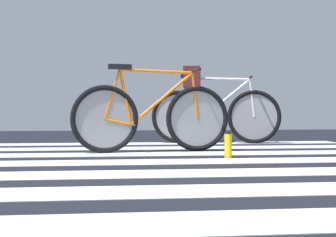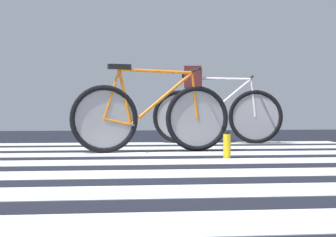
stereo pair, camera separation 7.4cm
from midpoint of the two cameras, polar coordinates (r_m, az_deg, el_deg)
ground at (r=3.68m, az=-1.44°, el=-6.30°), size 18.00×14.00×0.02m
crosswalk_markings at (r=3.92m, az=-0.83°, el=-5.66°), size 5.46×5.77×0.00m
bicycle_1_of_2 at (r=5.26m, az=-2.28°, el=0.25°), size 1.72×0.53×0.93m
bicycle_2_of_2 at (r=6.62m, az=5.21°, el=0.43°), size 1.71×0.56×0.93m
cyclist_2_of_2 at (r=6.63m, az=2.53°, el=2.85°), size 0.38×0.45×1.03m
water_bottle at (r=4.66m, az=6.52°, el=-3.12°), size 0.07×0.07×0.25m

